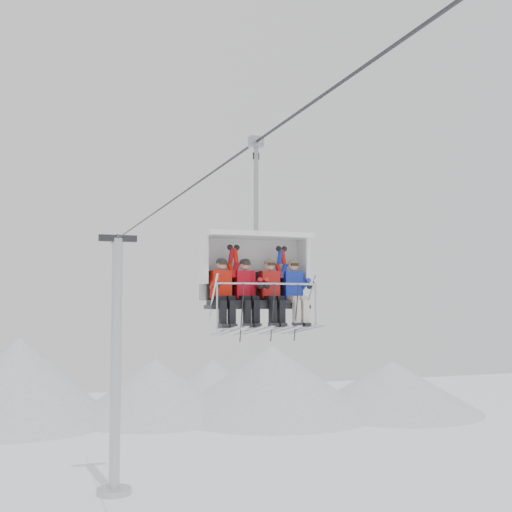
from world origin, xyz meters
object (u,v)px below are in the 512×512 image
object	(u,v)px
skier_far_left	(223,291)
skier_center_right	(271,291)
lift_tower_right	(116,381)
skier_center_left	(246,291)
chairlift_carrier	(254,269)
skier_far_right	(295,291)

from	to	relation	value
skier_far_left	skier_center_right	bearing A→B (deg)	0.00
lift_tower_right	skier_center_left	xyz separation A→B (m)	(-0.27, -22.19, 4.41)
chairlift_carrier	lift_tower_right	bearing A→B (deg)	90.00
chairlift_carrier	skier_far_right	distance (m)	0.96
skier_center_left	skier_far_right	xyz separation A→B (m)	(1.06, 0.00, 0.00)
lift_tower_right	chairlift_carrier	size ratio (longest dim) A/B	3.38
chairlift_carrier	skier_far_left	bearing A→B (deg)	-158.41
skier_far_left	skier_far_right	world-z (taller)	same
skier_far_left	skier_center_left	xyz separation A→B (m)	(0.50, 0.00, 0.00)
lift_tower_right	skier_far_right	world-z (taller)	lift_tower_right
skier_far_left	skier_center_right	xyz separation A→B (m)	(1.04, 0.00, 0.00)
skier_far_left	skier_far_right	bearing A→B (deg)	0.00
lift_tower_right	chairlift_carrier	xyz separation A→B (m)	(0.00, -21.88, 4.87)
lift_tower_right	skier_center_right	size ratio (longest dim) A/B	7.99
lift_tower_right	skier_center_left	distance (m)	22.62
skier_center_right	skier_far_right	distance (m)	0.52
chairlift_carrier	skier_center_left	xyz separation A→B (m)	(-0.27, -0.30, -0.46)
skier_far_left	skier_center_right	distance (m)	1.04
skier_center_left	lift_tower_right	bearing A→B (deg)	89.29
skier_center_right	skier_far_right	xyz separation A→B (m)	(0.52, 0.00, 0.00)
skier_far_left	skier_center_right	world-z (taller)	same
skier_center_left	skier_far_left	bearing A→B (deg)	180.00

